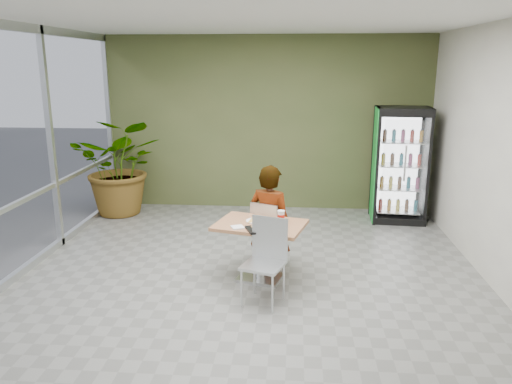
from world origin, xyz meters
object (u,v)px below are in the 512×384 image
dining_table (260,240)px  chair_far (267,229)px  seated_woman (270,226)px  soda_cup (281,217)px  potted_plant (122,166)px  cafeteria_tray (264,229)px  chair_near (267,253)px  beverage_fridge (400,165)px

dining_table → chair_far: chair_far is taller
seated_woman → dining_table: bearing=102.6°
chair_far → soda_cup: bearing=138.3°
potted_plant → seated_woman: bearing=-38.2°
potted_plant → chair_far: bearing=-39.0°
dining_table → cafeteria_tray: 0.33m
chair_near → cafeteria_tray: bearing=118.1°
soda_cup → beverage_fridge: 3.31m
chair_near → seated_woman: bearing=109.2°
dining_table → seated_woman: bearing=79.3°
dining_table → cafeteria_tray: cafeteria_tray is taller
seated_woman → cafeteria_tray: seated_woman is taller
chair_far → cafeteria_tray: bearing=113.4°
chair_near → soda_cup: chair_near is taller
seated_woman → potted_plant: size_ratio=0.96×
chair_near → soda_cup: size_ratio=6.01×
cafeteria_tray → dining_table: bearing=103.7°
seated_woman → soda_cup: bearing=132.6°
chair_far → cafeteria_tray: (0.00, -0.71, 0.24)m
soda_cup → potted_plant: 4.00m
chair_near → soda_cup: bearing=94.4°
chair_far → seated_woman: (0.04, 0.04, 0.02)m
cafeteria_tray → potted_plant: potted_plant is taller
seated_woman → potted_plant: (-2.81, 2.21, 0.33)m
chair_near → soda_cup: (0.14, 0.59, 0.25)m
seated_woman → cafeteria_tray: size_ratio=4.29×
chair_far → cafeteria_tray: chair_far is taller
cafeteria_tray → potted_plant: (-2.77, 2.95, 0.12)m
soda_cup → potted_plant: bearing=138.0°
chair_near → beverage_fridge: bearing=75.2°
dining_table → beverage_fridge: bearing=50.4°
seated_woman → beverage_fridge: bearing=-110.9°
chair_far → dining_table: bearing=106.2°
dining_table → chair_far: size_ratio=1.38×
soda_cup → beverage_fridge: size_ratio=0.08×
chair_near → dining_table: bearing=119.7°
dining_table → chair_near: chair_near is taller
chair_far → beverage_fridge: beverage_fridge is taller
dining_table → soda_cup: size_ratio=7.54×
dining_table → beverage_fridge: (2.23, 2.70, 0.45)m
seated_woman → cafeteria_tray: bearing=110.5°
soda_cup → cafeteria_tray: soda_cup is taller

